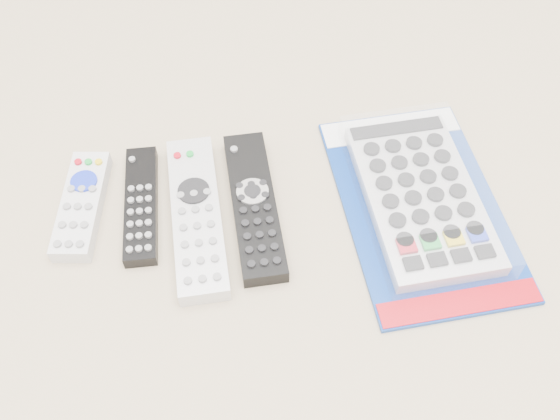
{
  "coord_description": "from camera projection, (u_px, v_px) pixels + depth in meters",
  "views": [
    {
      "loc": [
        -0.04,
        -0.39,
        0.6
      ],
      "look_at": [
        0.02,
        0.02,
        0.01
      ],
      "focal_mm": 40.0,
      "sensor_mm": 36.0,
      "label": 1
    }
  ],
  "objects": [
    {
      "name": "remote_small_grey",
      "position": [
        82.0,
        205.0,
        0.73
      ],
      "size": [
        0.07,
        0.15,
        0.02
      ],
      "rotation": [
        0.0,
        0.0,
        -0.16
      ],
      "color": "#BDBDBF",
      "rests_on": "ground"
    },
    {
      "name": "remote_slim_black",
      "position": [
        141.0,
        205.0,
        0.73
      ],
      "size": [
        0.04,
        0.16,
        0.02
      ],
      "rotation": [
        0.0,
        0.0,
        -0.04
      ],
      "color": "black",
      "rests_on": "ground"
    },
    {
      "name": "remote_silver_dvd",
      "position": [
        197.0,
        216.0,
        0.72
      ],
      "size": [
        0.06,
        0.22,
        0.03
      ],
      "rotation": [
        0.0,
        0.0,
        0.01
      ],
      "color": "silver",
      "rests_on": "ground"
    },
    {
      "name": "remote_large_black",
      "position": [
        254.0,
        205.0,
        0.73
      ],
      "size": [
        0.05,
        0.21,
        0.02
      ],
      "rotation": [
        0.0,
        0.0,
        0.0
      ],
      "color": "black",
      "rests_on": "ground"
    },
    {
      "name": "jumbo_remote_packaged",
      "position": [
        421.0,
        195.0,
        0.73
      ],
      "size": [
        0.19,
        0.3,
        0.04
      ],
      "rotation": [
        0.0,
        0.0,
        0.03
      ],
      "color": "navy",
      "rests_on": "ground"
    }
  ]
}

